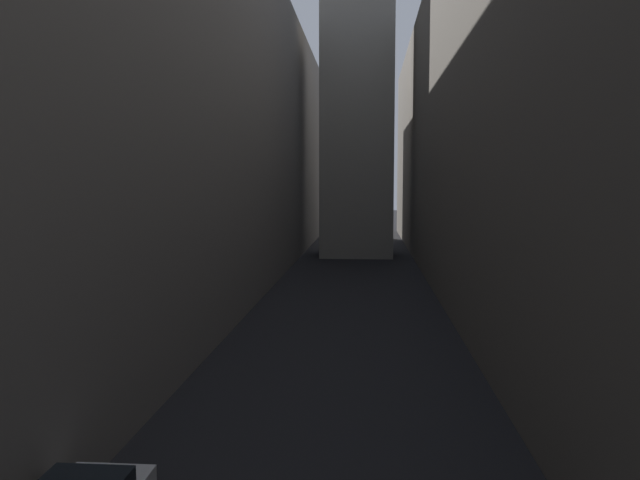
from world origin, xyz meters
name	(u,v)px	position (x,y,z in m)	size (l,w,h in m)	color
ground_plane	(350,295)	(0.00, 48.00, 0.00)	(264.00, 264.00, 0.00)	black
building_block_left	(162,123)	(-12.78, 50.00, 11.26)	(14.57, 108.00, 22.52)	slate
building_block_right	(540,120)	(12.17, 50.00, 11.29)	(13.34, 108.00, 22.58)	#60594F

